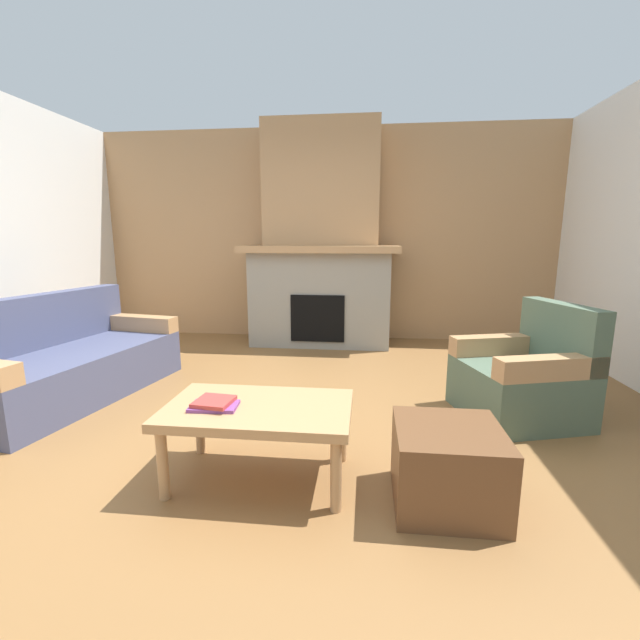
# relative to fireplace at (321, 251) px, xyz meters

# --- Properties ---
(ground) EXTENTS (9.00, 9.00, 0.00)m
(ground) POSITION_rel_fireplace_xyz_m (0.00, -2.62, -1.16)
(ground) COLOR brown
(wall_back_wood_panel) EXTENTS (6.00, 0.12, 2.70)m
(wall_back_wood_panel) POSITION_rel_fireplace_xyz_m (0.00, 0.38, 0.19)
(wall_back_wood_panel) COLOR tan
(wall_back_wood_panel) RESTS_ON ground
(fireplace) EXTENTS (1.90, 0.82, 2.70)m
(fireplace) POSITION_rel_fireplace_xyz_m (0.00, 0.00, 0.00)
(fireplace) COLOR gray
(fireplace) RESTS_ON ground
(couch) EXTENTS (1.13, 1.92, 0.85)m
(couch) POSITION_rel_fireplace_xyz_m (-1.92, -2.13, -0.88)
(couch) COLOR #474C6B
(couch) RESTS_ON ground
(armchair) EXTENTS (0.94, 0.94, 0.85)m
(armchair) POSITION_rel_fireplace_xyz_m (1.76, -2.14, -0.87)
(armchair) COLOR #4C604C
(armchair) RESTS_ON ground
(coffee_table) EXTENTS (1.00, 0.60, 0.43)m
(coffee_table) POSITION_rel_fireplace_xyz_m (0.01, -3.18, -0.79)
(coffee_table) COLOR tan
(coffee_table) RESTS_ON ground
(ottoman) EXTENTS (0.52, 0.52, 0.40)m
(ottoman) POSITION_rel_fireplace_xyz_m (0.99, -3.29, -0.96)
(ottoman) COLOR brown
(ottoman) RESTS_ON ground
(book_stack_near_edge) EXTENTS (0.26, 0.20, 0.04)m
(book_stack_near_edge) POSITION_rel_fireplace_xyz_m (-0.22, -3.23, -0.71)
(book_stack_near_edge) COLOR #7A3D84
(book_stack_near_edge) RESTS_ON coffee_table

